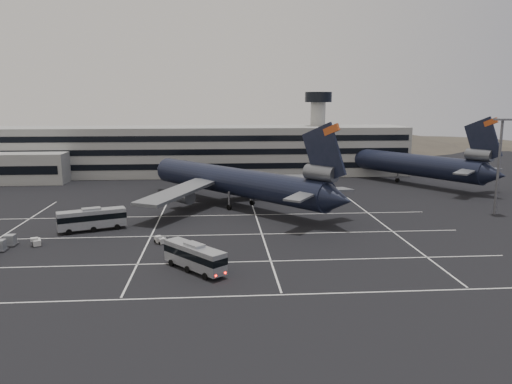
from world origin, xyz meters
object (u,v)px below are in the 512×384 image
bus_near (195,256)px  bus_far (92,218)px  trijet_main (236,181)px  tug_a (37,242)px

bus_near → bus_far: bearing=90.2°
bus_near → bus_far: 28.10m
trijet_main → bus_near: trijet_main is taller
trijet_main → bus_far: trijet_main is taller
tug_a → trijet_main: bearing=17.2°
trijet_main → tug_a: 40.63m
trijet_main → bus_far: size_ratio=4.23×
bus_far → tug_a: size_ratio=4.83×
bus_far → tug_a: 10.51m
bus_near → tug_a: bus_near is taller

